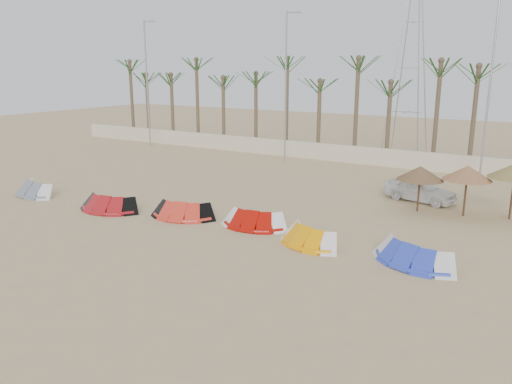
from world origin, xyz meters
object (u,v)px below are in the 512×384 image
Objects in this scene: parasol_left at (420,173)px; parasol_mid at (468,173)px; kite_red_left at (113,202)px; kite_orange at (311,234)px; kite_red_right at (257,218)px; kite_blue at (415,252)px; kite_red_mid at (186,209)px; kite_grey at (39,187)px; car at (420,189)px.

parasol_mid is at bearing 9.64° from parasol_left.
kite_red_left is at bearing -149.35° from parasol_left.
kite_orange is at bearing -109.47° from parasol_left.
kite_red_right is 0.88× the size of kite_blue.
kite_red_left is 1.01× the size of kite_red_mid.
kite_grey is at bearing -173.95° from kite_red_right.
parasol_mid reaches higher than car.
parasol_mid reaches higher than kite_grey.
parasol_mid reaches higher than kite_red_mid.
parasol_mid reaches higher than kite_blue.
kite_blue is (4.17, 0.21, 0.00)m from kite_orange.
car reaches higher than kite_red_left.
parasol_left is (9.31, 6.87, 1.56)m from kite_red_mid.
car is at bearing 101.08° from parasol_left.
parasol_mid reaches higher than parasol_left.
parasol_left is at bearing 48.44° from kite_red_right.
car is (2.13, 9.22, 0.23)m from kite_orange.
kite_orange is at bearing 179.85° from car.
parasol_left is at bearing -170.36° from parasol_mid.
kite_blue is 0.95× the size of car.
parasol_mid reaches higher than kite_red_left.
kite_grey is 0.94× the size of kite_blue.
car is (-0.40, 2.06, -1.32)m from parasol_left.
parasol_left reaches higher than kite_grey.
kite_grey is 1.36× the size of parasol_mid.
parasol_left reaches higher than kite_red_mid.
kite_orange is (3.08, -0.83, -0.00)m from kite_red_right.
kite_red_right is 1.38× the size of parasol_left.
parasol_mid is at bearing 20.76° from kite_grey.
parasol_left is (13.29, 7.88, 1.55)m from kite_red_left.
parasol_mid is at bearing 58.24° from kite_orange.
kite_red_right and kite_blue have the same top height.
kite_grey is 23.07m from parasol_mid.
car reaches higher than kite_orange.
kite_grey is at bearing -174.79° from kite_red_mid.
kite_orange is (16.86, 0.63, -0.00)m from kite_grey.
parasol_left reaches higher than kite_blue.
parasol_left is 2.16m from parasol_mid.
kite_red_right is at bearing 6.05° from kite_grey.
kite_red_left is at bearing -151.88° from parasol_mid.
kite_red_mid is 1.37× the size of parasol_mid.
kite_red_left is 14.95m from kite_blue.
kite_red_right is at bearing 161.00° from car.
kite_grey is at bearing -177.86° from kite_orange.
kite_grey is 13.85m from kite_red_right.
parasol_mid is at bearing 28.12° from kite_red_left.
kite_orange is at bearing -177.17° from kite_blue.
kite_blue is at bearing 3.53° from kite_red_left.
kite_red_mid is at bearing 5.21° from kite_grey.
kite_blue is 1.56× the size of parasol_left.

